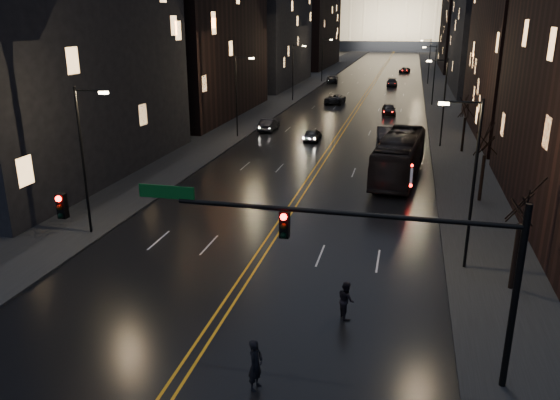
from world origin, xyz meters
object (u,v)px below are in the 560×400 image
Objects in this scene: bus at (399,156)px; oncoming_car_b at (269,125)px; receding_car_a at (385,134)px; pedestrian_a at (256,365)px; pedestrian_b at (346,300)px; oncoming_car_a at (312,134)px; traffic_signal at (351,243)px.

bus is 2.88× the size of oncoming_car_b.
pedestrian_a is (-2.36, -43.61, 0.18)m from receding_car_a.
pedestrian_b is (2.54, 5.68, -0.12)m from pedestrian_a.
bus reaches higher than oncoming_car_b.
pedestrian_b is (7.96, -36.60, 0.18)m from oncoming_car_a.
bus is 29.77m from pedestrian_a.
bus reaches higher than oncoming_car_a.
oncoming_car_a is at bearing 132.46° from bus.
receding_car_a is (-0.63, 41.62, -4.30)m from traffic_signal.
receding_car_a is 2.81× the size of pedestrian_b.
pedestrian_b is (-0.45, 3.68, -4.24)m from traffic_signal.
traffic_signal is at bearing -86.78° from bus.
pedestrian_b reaches higher than oncoming_car_b.
pedestrian_a reaches higher than oncoming_car_b.
bus is (1.17, 27.47, -3.31)m from traffic_signal.
traffic_signal is 41.84m from receding_car_a.
receding_car_a is at bearing 169.97° from oncoming_car_b.
oncoming_car_a is 37.45m from pedestrian_b.
oncoming_car_b is 43.19m from pedestrian_b.
bus is at bearing -88.07° from receding_car_a.
bus is 6.57× the size of pedestrian_a.
oncoming_car_b is 0.92× the size of receding_car_a.
pedestrian_b is at bearing -11.57° from pedestrian_a.
oncoming_car_a is 2.34× the size of pedestrian_b.
oncoming_car_a is 2.06× the size of pedestrian_a.
traffic_signal reaches higher than oncoming_car_a.
traffic_signal is at bearing -43.75° from pedestrian_a.
pedestrian_b is (13.96, -40.87, 0.13)m from oncoming_car_b.
oncoming_car_b is (-14.41, 44.55, -4.36)m from traffic_signal.
traffic_signal reaches higher than bus.
traffic_signal is 5.63m from pedestrian_b.
oncoming_car_b is at bearing 26.34° from pedestrian_a.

